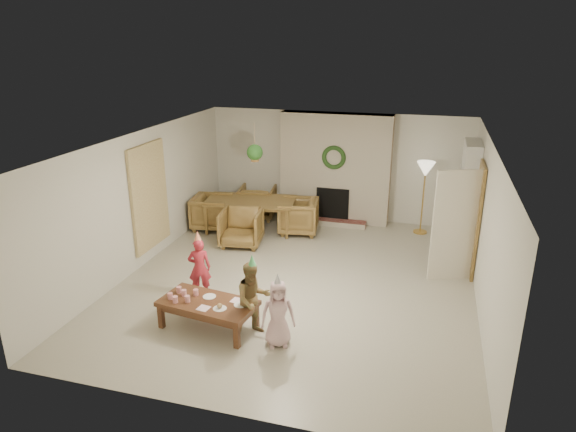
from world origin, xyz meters
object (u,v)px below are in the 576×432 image
(dining_table, at_px, (250,215))
(child_red, at_px, (200,268))
(dining_chair_near, at_px, (241,228))
(child_pink, at_px, (278,314))
(coffee_table_top, at_px, (208,303))
(dining_chair_far, at_px, (258,202))
(dining_chair_left, at_px, (212,212))
(dining_chair_right, at_px, (298,216))
(child_plaid, at_px, (253,299))

(dining_table, height_order, child_red, child_red)
(dining_chair_near, bearing_deg, child_pink, -69.29)
(coffee_table_top, bearing_deg, dining_table, 109.43)
(dining_chair_near, height_order, dining_chair_far, same)
(coffee_table_top, relative_size, child_red, 1.39)
(dining_chair_left, relative_size, child_red, 0.82)
(dining_chair_near, height_order, dining_chair_left, same)
(dining_chair_left, relative_size, dining_chair_right, 1.00)
(dining_chair_right, bearing_deg, dining_chair_left, -90.00)
(dining_chair_right, bearing_deg, dining_chair_far, -128.66)
(child_plaid, height_order, child_pink, child_plaid)
(dining_chair_right, xyz_separation_m, child_red, (-0.82, -3.25, 0.13))
(dining_chair_near, relative_size, child_red, 0.82)
(dining_chair_far, bearing_deg, coffee_table_top, 92.62)
(dining_chair_near, distance_m, coffee_table_top, 3.19)
(coffee_table_top, distance_m, child_pink, 1.13)
(dining_chair_far, relative_size, dining_chair_right, 1.00)
(dining_chair_near, bearing_deg, dining_chair_right, 38.66)
(child_pink, bearing_deg, dining_chair_right, 79.04)
(dining_chair_right, distance_m, child_plaid, 4.11)
(dining_chair_left, bearing_deg, child_red, -167.72)
(dining_table, bearing_deg, dining_chair_near, -90.00)
(dining_table, bearing_deg, dining_chair_right, -0.00)
(child_plaid, bearing_deg, coffee_table_top, 144.48)
(dining_table, distance_m, child_plaid, 4.21)
(dining_chair_left, bearing_deg, dining_chair_near, -135.00)
(dining_chair_far, xyz_separation_m, child_pink, (2.02, -4.97, 0.11))
(dining_chair_left, xyz_separation_m, child_pink, (2.76, -3.99, 0.11))
(dining_chair_far, xyz_separation_m, child_plaid, (1.60, -4.79, 0.18))
(child_red, distance_m, child_pink, 1.94)
(child_red, distance_m, child_plaid, 1.49)
(dining_chair_far, xyz_separation_m, dining_chair_right, (1.19, -0.70, 0.00))
(child_plaid, bearing_deg, child_red, 107.25)
(dining_chair_right, distance_m, child_red, 3.35)
(dining_table, xyz_separation_m, dining_chair_right, (1.07, 0.15, 0.04))
(dining_chair_far, distance_m, coffee_table_top, 4.91)
(dining_chair_far, height_order, child_pink, child_pink)
(dining_chair_left, relative_size, child_pink, 0.86)
(dining_chair_near, relative_size, dining_chair_left, 1.00)
(child_red, bearing_deg, dining_table, -106.85)
(dining_table, distance_m, child_pink, 4.53)
(child_plaid, bearing_deg, child_pink, -60.77)
(coffee_table_top, bearing_deg, dining_chair_left, 121.28)
(coffee_table_top, xyz_separation_m, child_plaid, (0.69, 0.04, 0.16))
(dining_chair_far, bearing_deg, dining_chair_left, 45.00)
(dining_chair_left, distance_m, child_plaid, 4.48)
(coffee_table_top, height_order, child_pink, child_pink)
(dining_chair_near, xyz_separation_m, dining_chair_left, (-0.97, 0.73, 0.00))
(dining_chair_near, height_order, dining_chair_right, same)
(dining_chair_left, height_order, child_plaid, child_plaid)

